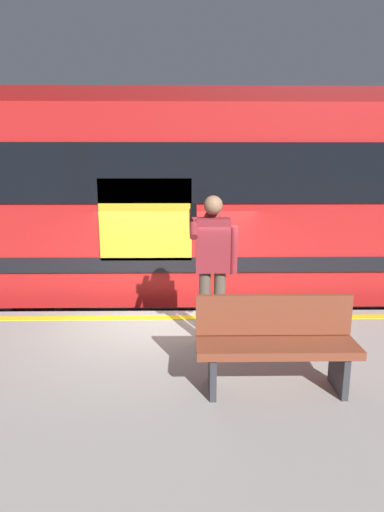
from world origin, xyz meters
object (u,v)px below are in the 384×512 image
(train_carriage, at_px, (275,196))
(handbag, at_px, (255,328))
(passenger, at_px, (213,257))
(bench, at_px, (275,340))

(train_carriage, xyz_separation_m, handbag, (0.83, 3.10, -1.39))
(passenger, xyz_separation_m, handbag, (-0.53, 0.03, -0.88))
(train_carriage, height_order, passenger, train_carriage)
(train_carriage, height_order, handbag, train_carriage)
(bench, bearing_deg, train_carriage, -101.15)
(handbag, xyz_separation_m, bench, (-0.00, 1.09, 0.32))
(passenger, bearing_deg, bench, 115.34)
(train_carriage, distance_m, bench, 4.40)
(handbag, height_order, bench, bench)
(passenger, bearing_deg, train_carriage, -113.89)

